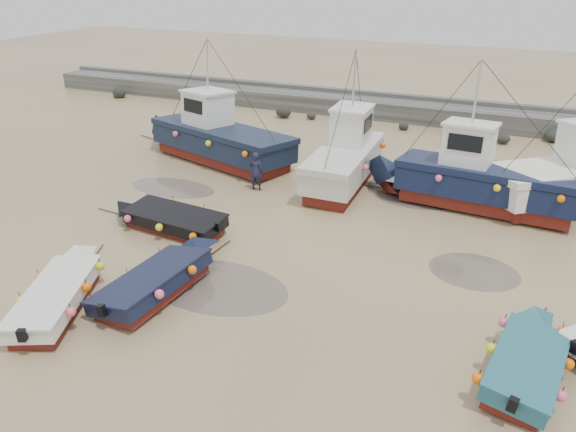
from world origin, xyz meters
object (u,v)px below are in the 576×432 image
cabin_boat_1 (347,155)px  cabin_boat_0 (213,136)px  dinghy_0 (60,290)px  dinghy_4 (168,217)px  dinghy_2 (526,357)px  person (256,190)px  dinghy_1 (162,277)px  cabin_boat_2 (472,178)px

cabin_boat_1 → cabin_boat_0: bearing=175.7°
dinghy_0 → dinghy_4: bearing=68.0°
dinghy_2 → person: (-12.17, 8.89, -0.55)m
dinghy_4 → cabin_boat_0: cabin_boat_0 is taller
cabin_boat_0 → dinghy_4: bearing=-144.3°
dinghy_1 → person: 9.29m
cabin_boat_0 → dinghy_0: bearing=-151.5°
dinghy_0 → person: size_ratio=3.42×
dinghy_4 → dinghy_1: bearing=-142.5°
dinghy_4 → cabin_boat_1: (4.94, 7.92, 0.81)m
cabin_boat_0 → cabin_boat_2: same height
dinghy_4 → cabin_boat_0: size_ratio=0.58×
dinghy_2 → dinghy_0: bearing=-161.9°
dinghy_1 → person: size_ratio=3.56×
cabin_boat_0 → cabin_boat_1: 7.65m
dinghy_0 → person: dinghy_0 is taller
dinghy_0 → dinghy_2: (13.50, 2.26, 0.01)m
dinghy_4 → cabin_boat_2: size_ratio=0.61×
dinghy_0 → dinghy_4: same height
dinghy_4 → cabin_boat_1: 9.37m
cabin_boat_0 → cabin_boat_1: bearing=-75.1°
cabin_boat_1 → cabin_boat_2: bearing=-8.5°
cabin_boat_0 → dinghy_1: bearing=-139.6°
dinghy_2 → person: size_ratio=3.10×
dinghy_4 → cabin_boat_2: (10.82, 7.21, 0.78)m
dinghy_4 → person: bearing=-8.9°
dinghy_1 → cabin_boat_1: cabin_boat_1 is taller
dinghy_1 → dinghy_4: size_ratio=1.00×
dinghy_2 → cabin_boat_2: (-2.71, 10.90, 0.77)m
dinghy_1 → cabin_boat_0: 13.35m
dinghy_0 → dinghy_2: 13.69m
dinghy_4 → person: size_ratio=3.54×
dinghy_0 → cabin_boat_2: cabin_boat_2 is taller
cabin_boat_0 → cabin_boat_1: same height
dinghy_0 → person: 11.24m
dinghy_0 → cabin_boat_1: size_ratio=0.64×
dinghy_1 → cabin_boat_0: size_ratio=0.58×
dinghy_4 → dinghy_2: bearing=-99.4°
dinghy_0 → dinghy_1: same height
dinghy_0 → dinghy_1: size_ratio=0.96×
dinghy_1 → cabin_boat_2: (8.35, 11.23, 0.78)m
dinghy_2 → person: bearing=152.4°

